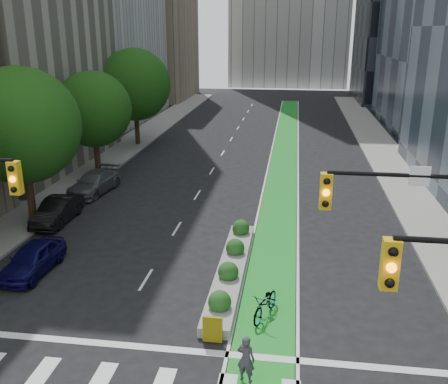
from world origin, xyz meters
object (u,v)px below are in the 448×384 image
(cyclist, at_px, (246,359))
(parked_car_left_mid, at_px, (57,211))
(parked_car_left_far, at_px, (94,183))
(median_planter, at_px, (231,267))
(bicycle, at_px, (266,303))
(parked_car_left_near, at_px, (33,259))

(cyclist, height_order, parked_car_left_mid, cyclist)
(cyclist, xyz_separation_m, parked_car_left_far, (-12.06, 17.57, -0.10))
(median_planter, relative_size, parked_car_left_far, 2.09)
(parked_car_left_mid, bearing_deg, bicycle, -33.54)
(parked_car_left_far, bearing_deg, cyclist, -48.33)
(bicycle, relative_size, cyclist, 1.32)
(median_planter, xyz_separation_m, parked_car_left_mid, (-10.70, 5.01, 0.33))
(cyclist, relative_size, parked_car_left_near, 0.40)
(cyclist, bearing_deg, median_planter, -63.08)
(median_planter, bearing_deg, parked_car_left_mid, 154.93)
(median_planter, bearing_deg, parked_car_left_far, 135.55)
(median_planter, height_order, bicycle, bicycle)
(parked_car_left_mid, height_order, parked_car_left_far, parked_car_left_far)
(parked_car_left_mid, bearing_deg, cyclist, -45.01)
(parked_car_left_near, bearing_deg, bicycle, -9.85)
(median_planter, xyz_separation_m, parked_car_left_far, (-10.70, 10.50, 0.34))
(cyclist, bearing_deg, parked_car_left_mid, -29.00)
(median_planter, distance_m, parked_car_left_mid, 11.82)
(cyclist, bearing_deg, bicycle, -79.72)
(cyclist, xyz_separation_m, parked_car_left_near, (-10.32, 6.01, -0.12))
(bicycle, xyz_separation_m, cyclist, (-0.39, -3.82, 0.25))
(bicycle, distance_m, parked_car_left_mid, 14.94)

